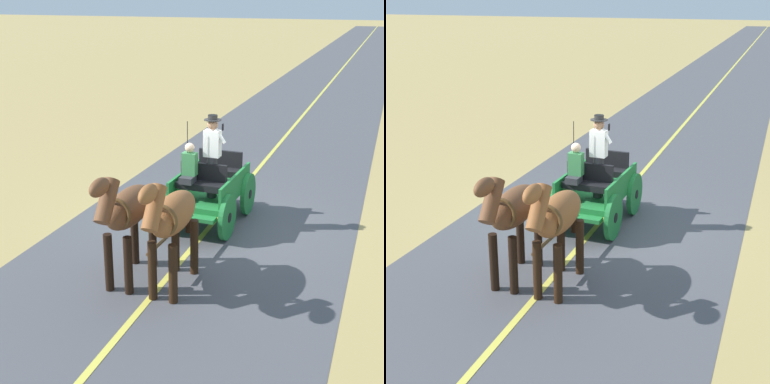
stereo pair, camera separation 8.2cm
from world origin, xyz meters
The scene contains 6 objects.
ground_plane centered at (0.00, 0.00, 0.00)m, with size 200.00×200.00×0.00m, color tan.
road_surface centered at (0.00, 0.00, 0.00)m, with size 6.17×160.00×0.01m, color #4C4C51.
road_centre_stripe centered at (0.00, 0.00, 0.01)m, with size 0.12×160.00×0.00m, color #DBCC4C.
horse_drawn_carriage centered at (0.10, -0.03, 0.82)m, with size 1.47×4.51×2.50m.
horse_near_side centered at (-0.23, 3.01, 1.32)m, with size 0.59×2.13×2.21m.
horse_off_side centered at (0.60, 2.99, 1.32)m, with size 0.60×2.13×2.21m.
Camera 2 is at (-3.57, 11.04, 4.88)m, focal length 52.76 mm.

